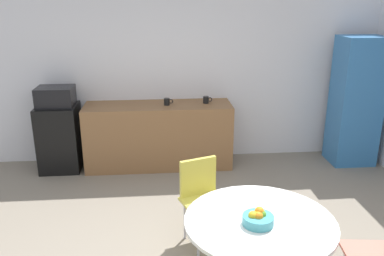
# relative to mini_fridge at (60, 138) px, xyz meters

# --- Properties ---
(wall_back) EXTENTS (6.00, 0.10, 2.60)m
(wall_back) POSITION_rel_mini_fridge_xyz_m (1.61, 0.35, 0.84)
(wall_back) COLOR silver
(wall_back) RESTS_ON ground_plane
(counter_block) EXTENTS (2.03, 0.60, 0.90)m
(counter_block) POSITION_rel_mini_fridge_xyz_m (1.37, 0.00, -0.01)
(counter_block) COLOR brown
(counter_block) RESTS_ON ground_plane
(mini_fridge) EXTENTS (0.54, 0.54, 0.92)m
(mini_fridge) POSITION_rel_mini_fridge_xyz_m (0.00, 0.00, 0.00)
(mini_fridge) COLOR black
(mini_fridge) RESTS_ON ground_plane
(microwave) EXTENTS (0.48, 0.38, 0.26)m
(microwave) POSITION_rel_mini_fridge_xyz_m (0.00, 0.00, 0.59)
(microwave) COLOR black
(microwave) RESTS_ON mini_fridge
(locker_cabinet) EXTENTS (0.60, 0.50, 1.82)m
(locker_cabinet) POSITION_rel_mini_fridge_xyz_m (4.16, -0.10, 0.45)
(locker_cabinet) COLOR #3372B2
(locker_cabinet) RESTS_ON ground_plane
(round_table) EXTENTS (1.13, 1.13, 0.75)m
(round_table) POSITION_rel_mini_fridge_xyz_m (2.11, -2.81, 0.16)
(round_table) COLOR silver
(round_table) RESTS_ON ground_plane
(chair_yellow) EXTENTS (0.54, 0.54, 0.83)m
(chair_yellow) POSITION_rel_mini_fridge_xyz_m (1.78, -1.88, 0.06)
(chair_yellow) COLOR silver
(chair_yellow) RESTS_ON ground_plane
(fruit_bowl) EXTENTS (0.23, 0.23, 0.13)m
(fruit_bowl) POSITION_rel_mini_fridge_xyz_m (2.07, -2.87, 0.34)
(fruit_bowl) COLOR teal
(fruit_bowl) RESTS_ON round_table
(mug_white) EXTENTS (0.13, 0.08, 0.09)m
(mug_white) POSITION_rel_mini_fridge_xyz_m (2.04, 0.03, 0.49)
(mug_white) COLOR black
(mug_white) RESTS_ON counter_block
(mug_green) EXTENTS (0.13, 0.08, 0.09)m
(mug_green) POSITION_rel_mini_fridge_xyz_m (1.49, -0.03, 0.49)
(mug_green) COLOR black
(mug_green) RESTS_ON counter_block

